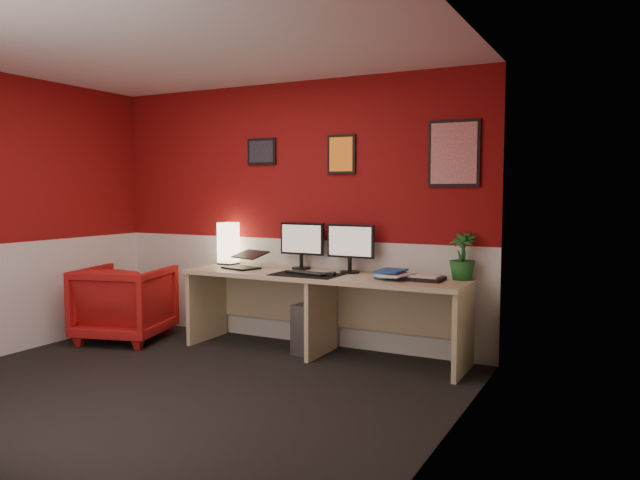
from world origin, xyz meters
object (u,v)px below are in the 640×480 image
Objects in this scene: zen_tray at (422,278)px; pc_tower at (314,327)px; armchair at (125,303)px; desk at (322,315)px; potted_plant at (462,256)px; shoji_lamp at (228,245)px; laptop at (241,257)px; monitor_right at (350,241)px; monitor_left at (301,238)px.

pc_tower is at bearing 178.05° from zen_tray.
zen_tray is 0.43× the size of armchair.
potted_plant is at bearing 10.46° from desk.
shoji_lamp is 1.26m from pc_tower.
armchair reaches higher than pc_tower.
laptop is 1.27m from armchair.
shoji_lamp is at bearing 178.94° from monitor_right.
monitor_right reaches higher than laptop.
laptop is at bearing -178.47° from desk.
desk is 0.71m from monitor_right.
zen_tray is at bearing -4.54° from shoji_lamp.
pc_tower is (-0.31, -0.10, -0.80)m from monitor_right.
pc_tower is at bearing -161.25° from monitor_right.
shoji_lamp reaches higher than desk.
laptop reaches higher than desk.
potted_plant is at bearing 16.47° from pc_tower.
laptop is at bearing -36.77° from shoji_lamp.
shoji_lamp reaches higher than pc_tower.
monitor_left is at bearing -174.89° from armchair.
monitor_left reaches higher than armchair.
shoji_lamp is at bearing 175.46° from zen_tray.
shoji_lamp is 0.89× the size of pc_tower.
monitor_left is at bearing 155.46° from pc_tower.
shoji_lamp is 0.69× the size of monitor_left.
potted_plant is at bearing 2.27° from monitor_right.
pc_tower is at bearing 146.36° from desk.
potted_plant reaches higher than armchair.
laptop reaches higher than armchair.
desk is 6.50× the size of shoji_lamp.
pc_tower is at bearing 178.64° from armchair.
monitor_right is 0.78m from zen_tray.
monitor_left is 1.47× the size of potted_plant.
laptop is 0.96m from pc_tower.
monitor_left is 1.29× the size of pc_tower.
potted_plant is (2.04, 0.24, 0.09)m from laptop.
monitor_left reaches higher than laptop.
zen_tray is at bearing 8.27° from pc_tower.
pc_tower is at bearing -34.75° from monitor_left.
monitor_right is at bearing -177.73° from potted_plant.
shoji_lamp is 1.16m from armchair.
armchair reaches higher than desk.
monitor_left is (0.82, 0.02, 0.09)m from shoji_lamp.
zen_tray is 2.94m from armchair.
laptop is at bearing -177.88° from zen_tray.
laptop is at bearing -168.92° from monitor_right.
desk is at bearing -169.54° from potted_plant.
pc_tower is (-0.12, 0.08, -0.14)m from desk.
monitor_right is at bearing -1.06° from shoji_lamp.
zen_tray reaches higher than desk.
pc_tower is 0.56× the size of armchair.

